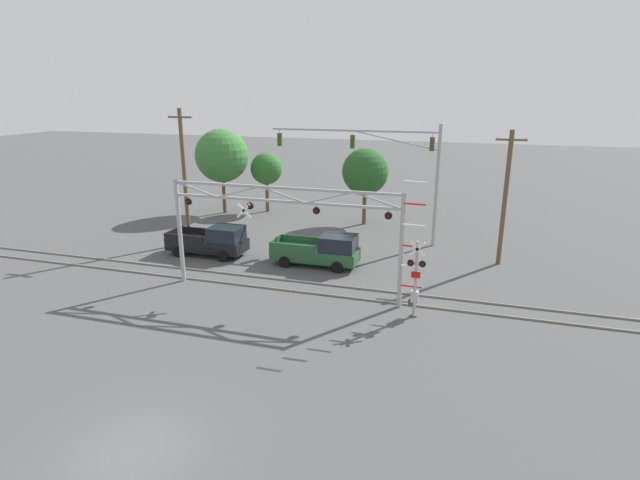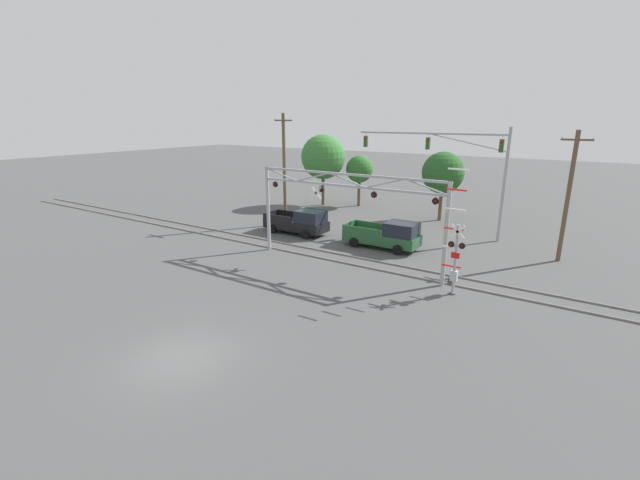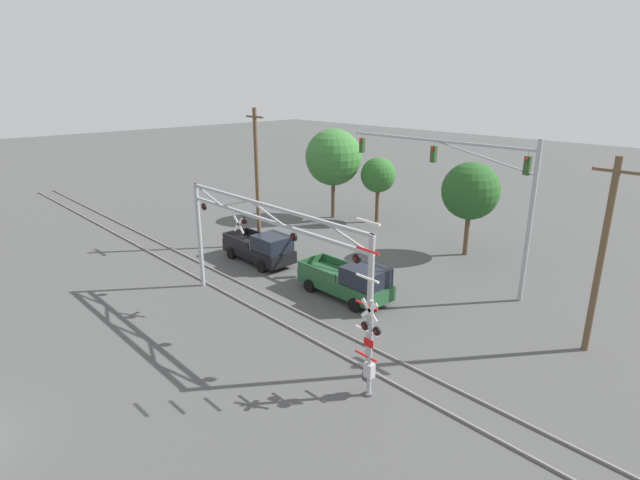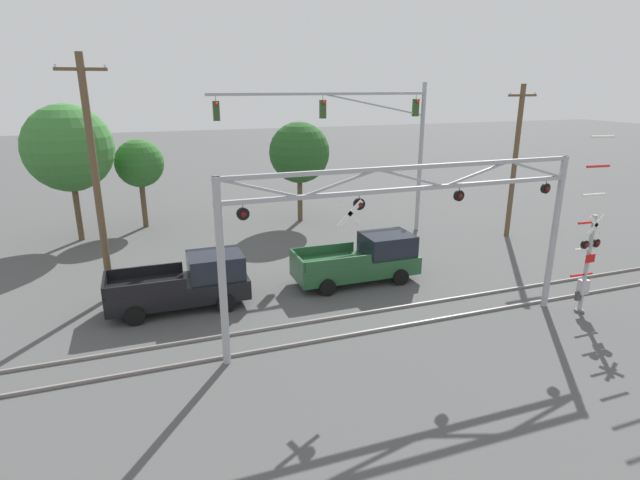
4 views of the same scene
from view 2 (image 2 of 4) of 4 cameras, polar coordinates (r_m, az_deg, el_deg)
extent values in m
plane|color=#4C4C4C|center=(18.42, -18.11, -14.82)|extent=(200.00, 200.00, 0.00)
cube|color=gray|center=(27.93, 3.69, -3.13)|extent=(80.00, 0.08, 0.10)
cube|color=gray|center=(29.13, 5.07, -2.34)|extent=(80.00, 0.08, 0.10)
cylinder|color=#9EA0A5|center=(30.38, -6.93, 4.08)|extent=(0.24, 0.24, 5.94)
cylinder|color=#9EA0A5|center=(24.51, 16.45, 0.63)|extent=(0.24, 0.24, 5.94)
cube|color=#9EA0A5|center=(26.45, 3.59, 7.20)|extent=(12.85, 0.14, 0.14)
cube|color=#9EA0A5|center=(26.35, 3.61, 8.73)|extent=(12.85, 0.14, 0.14)
cube|color=#9EA0A5|center=(29.17, -5.17, 8.70)|extent=(2.54, 0.08, 0.79)
cube|color=#9EA0A5|center=(27.70, -1.00, 8.38)|extent=(2.54, 0.08, 0.79)
cube|color=#9EA0A5|center=(26.40, 3.60, 7.97)|extent=(2.54, 0.08, 0.79)
cube|color=#9EA0A5|center=(25.27, 8.63, 7.46)|extent=(2.54, 0.08, 0.79)
cube|color=#9EA0A5|center=(24.36, 14.07, 6.84)|extent=(2.54, 0.08, 0.79)
cylinder|color=black|center=(29.60, -5.96, 7.39)|extent=(0.38, 0.10, 0.38)
sphere|color=#590C0C|center=(29.55, -6.05, 7.37)|extent=(0.18, 0.18, 0.18)
cylinder|color=#9EA0A5|center=(29.57, -5.98, 7.85)|extent=(0.04, 0.04, 0.10)
cylinder|color=black|center=(27.45, 0.16, 6.80)|extent=(0.38, 0.10, 0.38)
sphere|color=#590C0C|center=(27.39, 0.08, 6.78)|extent=(0.18, 0.18, 0.18)
cylinder|color=#9EA0A5|center=(27.41, 0.16, 7.29)|extent=(0.04, 0.04, 0.10)
cylinder|color=black|center=(25.66, 7.22, 6.02)|extent=(0.38, 0.10, 0.38)
sphere|color=#590C0C|center=(25.60, 7.15, 6.00)|extent=(0.18, 0.18, 0.18)
cylinder|color=#9EA0A5|center=(25.62, 7.23, 6.55)|extent=(0.04, 0.04, 0.10)
cylinder|color=black|center=(24.31, 15.16, 5.03)|extent=(0.38, 0.10, 0.38)
sphere|color=#590C0C|center=(24.25, 15.11, 5.01)|extent=(0.18, 0.18, 0.18)
cylinder|color=#9EA0A5|center=(24.27, 15.20, 5.59)|extent=(0.04, 0.04, 0.10)
cube|color=white|center=(27.60, -0.56, 6.30)|extent=(0.88, 0.03, 0.88)
cube|color=white|center=(27.60, -0.56, 6.30)|extent=(0.88, 0.03, 0.88)
cylinder|color=black|center=(27.58, -0.59, 6.29)|extent=(0.04, 0.04, 0.02)
cylinder|color=#9EA0A5|center=(23.74, 17.60, -2.57)|extent=(0.16, 0.16, 3.87)
cylinder|color=#59595B|center=(24.38, 17.23, -6.78)|extent=(0.35, 0.35, 0.10)
cube|color=white|center=(23.20, 17.85, 1.07)|extent=(0.78, 0.03, 0.78)
cube|color=white|center=(23.20, 17.85, 1.07)|extent=(0.78, 0.03, 0.78)
cylinder|color=black|center=(23.17, 17.84, 1.06)|extent=(0.04, 0.04, 0.02)
cylinder|color=black|center=(23.56, 17.12, -0.53)|extent=(0.32, 0.09, 0.32)
sphere|color=#590C0C|center=(23.51, 17.08, -0.57)|extent=(0.16, 0.16, 0.16)
cylinder|color=black|center=(23.43, 18.43, -0.74)|extent=(0.32, 0.09, 0.32)
sphere|color=#590C0C|center=(23.37, 18.39, -0.78)|extent=(0.16, 0.16, 0.16)
cube|color=#9EA0A5|center=(23.49, 17.77, -0.64)|extent=(0.64, 0.06, 0.06)
cube|color=red|center=(23.56, 17.59, -1.98)|extent=(0.44, 0.02, 0.32)
cube|color=#B2B2B7|center=(24.02, 17.42, -4.58)|extent=(0.36, 0.28, 0.56)
cylinder|color=red|center=(23.90, 17.09, -3.35)|extent=(1.03, 0.09, 0.11)
cylinder|color=white|center=(23.59, 17.26, -0.99)|extent=(1.03, 0.09, 0.11)
cylinder|color=red|center=(23.33, 17.42, 1.43)|extent=(1.03, 0.09, 0.11)
cylinder|color=white|center=(23.11, 17.60, 3.90)|extent=(1.03, 0.09, 0.11)
cylinder|color=red|center=(22.93, 17.77, 6.41)|extent=(1.03, 0.09, 0.11)
cylinder|color=white|center=(22.80, 17.95, 8.95)|extent=(1.03, 0.09, 0.11)
cube|color=#3F3F42|center=(24.18, 16.96, -5.28)|extent=(0.24, 0.12, 0.36)
cylinder|color=#9EA0A5|center=(34.94, 23.34, 6.64)|extent=(0.24, 0.24, 8.56)
cube|color=#9EA0A5|center=(36.11, 14.28, 13.60)|extent=(12.12, 0.14, 0.14)
cube|color=#9EA0A5|center=(35.26, 18.97, 12.21)|extent=(6.08, 0.08, 1.28)
cylinder|color=#9EA0A5|center=(38.28, 6.16, 13.88)|extent=(0.04, 0.04, 0.30)
cube|color=#28471E|center=(38.31, 6.13, 12.94)|extent=(0.30, 0.26, 0.95)
sphere|color=red|center=(38.14, 6.03, 13.45)|extent=(0.18, 0.18, 0.18)
cylinder|color=#9EA0A5|center=(36.11, 14.27, 13.36)|extent=(0.04, 0.04, 0.30)
cube|color=#28471E|center=(36.14, 14.20, 12.38)|extent=(0.30, 0.26, 0.95)
sphere|color=red|center=(35.97, 14.15, 12.91)|extent=(0.18, 0.18, 0.18)
cylinder|color=#9EA0A5|center=(34.71, 23.17, 12.50)|extent=(0.04, 0.04, 0.30)
cube|color=#28471E|center=(34.74, 23.06, 11.48)|extent=(0.30, 0.26, 0.95)
sphere|color=red|center=(34.56, 23.07, 12.03)|extent=(0.18, 0.18, 0.18)
cube|color=#23512D|center=(31.54, 8.20, 0.32)|extent=(5.51, 2.00, 0.77)
cube|color=black|center=(30.75, 10.84, 1.43)|extent=(2.16, 1.84, 0.94)
cube|color=#23512D|center=(31.05, 5.52, 1.30)|extent=(2.95, 0.08, 0.42)
cube|color=#23512D|center=(32.71, 7.07, 2.01)|extent=(2.95, 0.08, 0.42)
cube|color=#23512D|center=(32.56, 3.92, 2.03)|extent=(0.10, 1.92, 0.42)
cylinder|color=black|center=(30.11, 10.31, -1.31)|extent=(0.72, 0.24, 0.72)
cylinder|color=black|center=(31.92, 11.72, -0.39)|extent=(0.72, 0.24, 0.72)
cylinder|color=black|center=(31.50, 4.58, -0.32)|extent=(0.72, 0.24, 0.72)
cylinder|color=black|center=(33.23, 6.24, 0.51)|extent=(0.72, 0.24, 0.72)
cube|color=black|center=(35.14, -3.23, 2.09)|extent=(5.35, 2.00, 0.77)
cube|color=black|center=(34.11, -1.24, 3.16)|extent=(2.10, 1.84, 0.94)
cube|color=black|center=(34.94, -5.70, 2.96)|extent=(2.85, 0.08, 0.42)
cube|color=black|center=(36.42, -3.83, 3.54)|extent=(2.85, 0.08, 0.42)
cube|color=black|center=(36.57, -6.58, 3.52)|extent=(0.10, 1.92, 0.42)
cylinder|color=black|center=(33.51, -1.94, 0.73)|extent=(0.72, 0.24, 0.72)
cylinder|color=black|center=(35.13, -0.06, 1.46)|extent=(0.72, 0.24, 0.72)
cylinder|color=black|center=(35.44, -6.35, 1.49)|extent=(0.72, 0.24, 0.72)
cylinder|color=black|center=(36.98, -4.38, 2.16)|extent=(0.72, 0.24, 0.72)
cylinder|color=brown|center=(37.52, -4.77, 9.21)|extent=(0.28, 0.28, 9.55)
cube|color=brown|center=(37.26, -4.92, 15.60)|extent=(1.80, 0.12, 0.12)
cylinder|color=silver|center=(37.76, -5.95, 15.74)|extent=(0.08, 0.08, 0.12)
cylinder|color=silver|center=(36.76, -3.87, 15.78)|extent=(0.08, 0.08, 0.12)
cylinder|color=brown|center=(31.70, 30.14, 4.86)|extent=(0.28, 0.28, 8.47)
cube|color=brown|center=(31.34, 31.09, 11.38)|extent=(1.80, 0.12, 0.12)
cylinder|color=silver|center=(31.38, 29.60, 11.77)|extent=(0.08, 0.08, 0.12)
cylinder|color=silver|center=(31.31, 32.63, 11.33)|extent=(0.08, 0.08, 0.12)
cylinder|color=brown|center=(40.97, 15.76, 4.66)|extent=(0.32, 0.32, 3.07)
sphere|color=#265623|center=(40.54, 16.07, 8.61)|extent=(3.77, 3.77, 3.77)
cylinder|color=brown|center=(46.49, 0.41, 6.84)|extent=(0.32, 0.32, 3.53)
sphere|color=#387533|center=(46.07, 0.42, 11.02)|extent=(4.68, 4.68, 4.68)
cylinder|color=brown|center=(46.23, 5.21, 6.35)|extent=(0.32, 0.32, 2.94)
sphere|color=#2D6628|center=(45.88, 5.29, 9.40)|extent=(2.85, 2.85, 2.85)
camera|label=1|loc=(3.94, -80.77, 26.79)|focal=28.00mm
camera|label=3|loc=(10.94, 63.52, 18.50)|focal=28.00mm
camera|label=4|loc=(22.76, -35.40, 11.14)|focal=28.00mm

